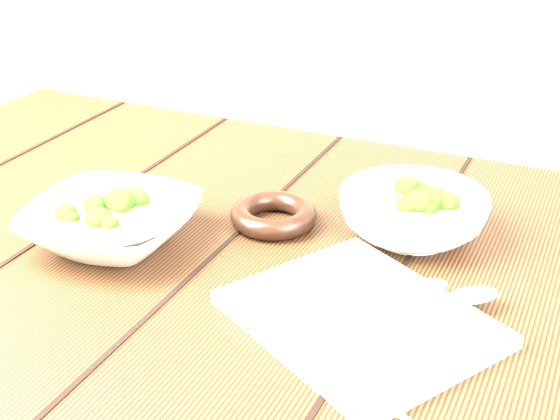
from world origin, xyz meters
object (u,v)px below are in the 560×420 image
object	(u,v)px
soup_bowl_back	(413,213)
trivet	(274,215)
napkin	(360,318)
soup_bowl_front	(111,223)
table	(235,345)

from	to	relation	value
soup_bowl_back	trivet	size ratio (longest dim) A/B	1.99
napkin	soup_bowl_back	bearing A→B (deg)	121.16
soup_bowl_back	trivet	world-z (taller)	soup_bowl_back
soup_bowl_front	trivet	size ratio (longest dim) A/B	2.04
table	soup_bowl_back	xyz separation A→B (m)	(0.17, 0.13, 0.15)
table	napkin	bearing A→B (deg)	-20.47
table	soup_bowl_front	world-z (taller)	soup_bowl_front
soup_bowl_front	napkin	size ratio (longest dim) A/B	0.91
table	soup_bowl_back	world-z (taller)	soup_bowl_back
trivet	napkin	world-z (taller)	trivet
trivet	napkin	size ratio (longest dim) A/B	0.44
soup_bowl_front	soup_bowl_back	world-z (taller)	soup_bowl_back
trivet	napkin	bearing A→B (deg)	-43.37
table	trivet	xyz separation A→B (m)	(0.01, 0.09, 0.13)
soup_bowl_front	trivet	distance (m)	0.19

